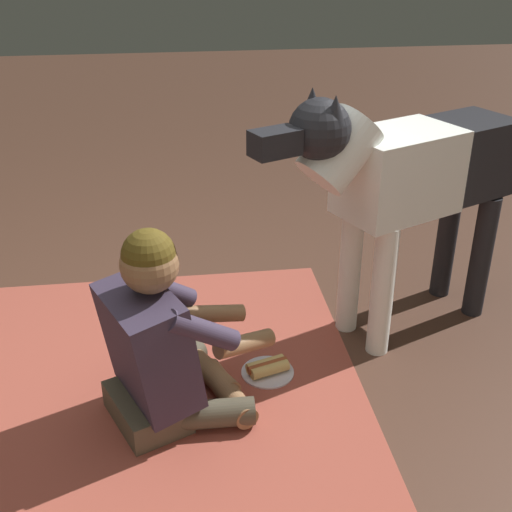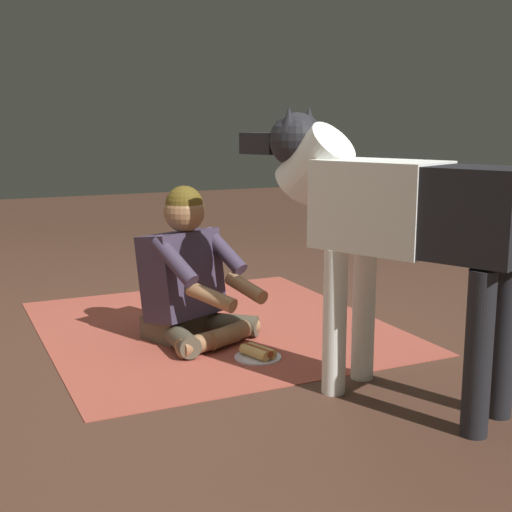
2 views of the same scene
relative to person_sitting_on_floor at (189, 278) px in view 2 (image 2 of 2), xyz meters
The scene contains 5 objects.
ground_plane 0.48m from the person_sitting_on_floor, 94.55° to the right, with size 15.01×15.01×0.00m, color #4A2E22.
area_rug 0.41m from the person_sitting_on_floor, 51.28° to the right, with size 1.94×1.82×0.01m, color #9D4637.
person_sitting_on_floor is the anchor object (origin of this frame).
large_dog 1.25m from the person_sitting_on_floor, 156.00° to the right, with size 1.38×0.72×1.19m.
hot_dog_on_plate 0.56m from the person_sitting_on_floor, 156.00° to the right, with size 0.23×0.23×0.06m.
Camera 2 is at (-3.29, 1.52, 1.13)m, focal length 48.76 mm.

